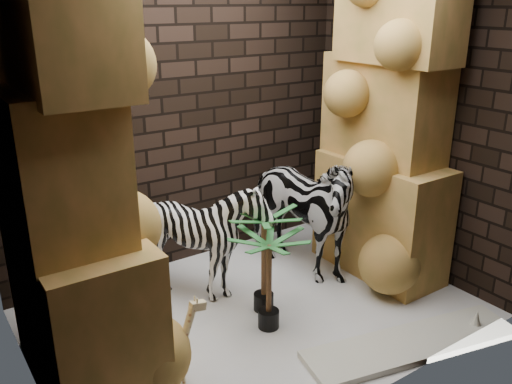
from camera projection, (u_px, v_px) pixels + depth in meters
floor at (257, 313)px, 4.52m from camera, size 3.50×3.50×0.00m
wall_back at (180, 112)px, 4.98m from camera, size 3.50×0.00×3.50m
wall_front at (382, 185)px, 3.04m from camera, size 3.50×0.00×3.50m
wall_left at (5, 182)px, 3.08m from camera, size 0.00×3.00×3.00m
wall_right at (413, 113)px, 4.94m from camera, size 0.00×3.00×3.00m
rock_pillar_left at (67, 172)px, 3.26m from camera, size 0.68×1.30×3.00m
rock_pillar_right at (388, 117)px, 4.76m from camera, size 0.58×1.25×3.00m
zebra_right at (295, 200)px, 4.97m from camera, size 0.86×1.34×1.47m
zebra_left at (205, 244)px, 4.62m from camera, size 1.06×1.24×1.01m
giraffe_toy at (168, 350)px, 3.49m from camera, size 0.35×0.12×0.67m
palm_front at (264, 261)px, 4.42m from camera, size 0.36×0.36×0.91m
palm_back at (269, 282)px, 4.19m from camera, size 0.36×0.36×0.82m
surfboard at (412, 344)px, 4.07m from camera, size 1.78×0.80×0.05m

